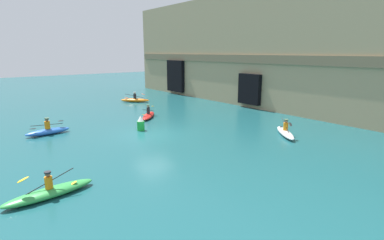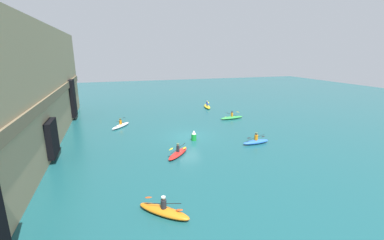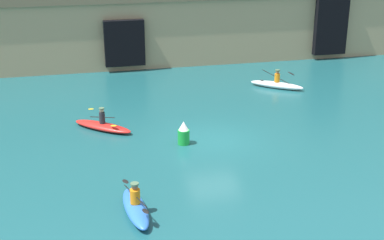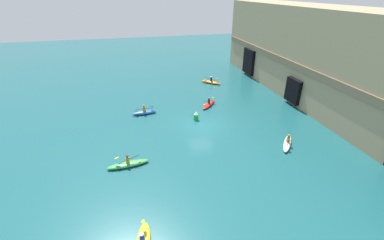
{
  "view_description": "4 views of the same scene",
  "coord_description": "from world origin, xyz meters",
  "px_view_note": "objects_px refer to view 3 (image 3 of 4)",
  "views": [
    {
      "loc": [
        17.45,
        -10.24,
        5.6
      ],
      "look_at": [
        2.29,
        1.6,
        1.2
      ],
      "focal_mm": 28.0,
      "sensor_mm": 36.0,
      "label": 1
    },
    {
      "loc": [
        -25.76,
        7.71,
        8.9
      ],
      "look_at": [
        -0.98,
        -0.14,
        2.08
      ],
      "focal_mm": 24.0,
      "sensor_mm": 36.0,
      "label": 2
    },
    {
      "loc": [
        -6.25,
        -22.05,
        9.58
      ],
      "look_at": [
        -1.02,
        0.16,
        1.0
      ],
      "focal_mm": 50.0,
      "sensor_mm": 36.0,
      "label": 3
    },
    {
      "loc": [
        23.79,
        -7.04,
        13.39
      ],
      "look_at": [
        -0.05,
        -1.02,
        0.78
      ],
      "focal_mm": 24.0,
      "sensor_mm": 36.0,
      "label": 4
    }
  ],
  "objects_px": {
    "kayak_white": "(277,84)",
    "marker_buoy": "(184,134)",
    "kayak_red": "(103,126)",
    "kayak_blue": "(136,207)"
  },
  "relations": [
    {
      "from": "kayak_red",
      "to": "kayak_white",
      "type": "height_order",
      "value": "kayak_white"
    },
    {
      "from": "kayak_white",
      "to": "marker_buoy",
      "type": "height_order",
      "value": "kayak_white"
    },
    {
      "from": "kayak_blue",
      "to": "kayak_red",
      "type": "height_order",
      "value": "kayak_blue"
    },
    {
      "from": "kayak_blue",
      "to": "kayak_red",
      "type": "bearing_deg",
      "value": -0.28
    },
    {
      "from": "kayak_white",
      "to": "marker_buoy",
      "type": "distance_m",
      "value": 10.21
    },
    {
      "from": "kayak_red",
      "to": "kayak_blue",
      "type": "bearing_deg",
      "value": 134.8
    },
    {
      "from": "kayak_blue",
      "to": "marker_buoy",
      "type": "bearing_deg",
      "value": -31.47
    },
    {
      "from": "marker_buoy",
      "to": "kayak_white",
      "type": "bearing_deg",
      "value": 44.07
    },
    {
      "from": "kayak_blue",
      "to": "kayak_white",
      "type": "xyz_separation_m",
      "value": [
        10.27,
        12.71,
        -0.02
      ]
    },
    {
      "from": "kayak_blue",
      "to": "marker_buoy",
      "type": "relative_size",
      "value": 2.7
    }
  ]
}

